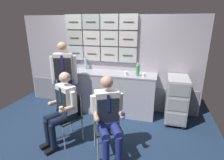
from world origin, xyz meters
TOP-DOWN VIEW (x-y plane):
  - ground at (0.00, 0.00)m, footprint 4.80×4.80m
  - galley_bulkhead at (-0.02, 1.37)m, footprint 4.20×0.14m
  - galley_counter at (0.21, 1.09)m, footprint 1.89×0.53m
  - service_trolley at (1.56, 1.00)m, footprint 0.40×0.65m
  - folding_chair_left at (-0.23, -0.06)m, footprint 0.55×0.55m
  - crew_member_left at (-0.31, -0.20)m, footprint 0.58×0.66m
  - folding_chair_right at (0.43, -0.17)m, footprint 0.54×0.54m
  - crew_member_right at (0.51, -0.31)m, footprint 0.58×0.68m
  - crew_member_standing at (-0.68, 0.57)m, footprint 0.50×0.35m
  - water_bottle_blue_cap at (0.76, 1.00)m, footprint 0.08×0.08m
  - sparkling_bottle_green at (-0.50, 1.26)m, footprint 0.06×0.06m
  - coffee_cup_white at (0.88, 1.01)m, footprint 0.07×0.07m
  - paper_cup_tan at (0.51, 1.00)m, footprint 0.07×0.07m

SIDE VIEW (x-z plane):
  - ground at x=0.00m, z-range -0.04..0.00m
  - galley_counter at x=0.21m, z-range 0.00..0.94m
  - service_trolley at x=1.56m, z-range 0.03..1.00m
  - folding_chair_left at x=-0.23m, z-range 0.10..0.95m
  - folding_chair_right at x=0.43m, z-range 0.10..0.95m
  - crew_member_left at x=-0.31m, z-range 0.06..1.30m
  - crew_member_right at x=0.51m, z-range 0.06..1.33m
  - crew_member_standing at x=-0.68m, z-range 0.15..1.78m
  - coffee_cup_white at x=0.88m, z-range 0.94..1.00m
  - paper_cup_tan at x=0.51m, z-range 0.94..1.01m
  - water_bottle_blue_cap at x=0.76m, z-range 0.93..1.20m
  - sparkling_bottle_green at x=-0.50m, z-range 0.93..1.22m
  - galley_bulkhead at x=-0.02m, z-range 0.04..2.20m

